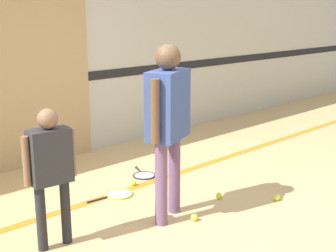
{
  "coord_description": "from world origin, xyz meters",
  "views": [
    {
      "loc": [
        -2.6,
        -2.69,
        1.89
      ],
      "look_at": [
        0.16,
        0.25,
        0.88
      ],
      "focal_mm": 50.0,
      "sensor_mm": 36.0,
      "label": 1
    }
  ],
  "objects_px": {
    "tennis_ball_by_spare_racket": "(133,183)",
    "tennis_ball_stray_left": "(219,196)",
    "tennis_ball_stray_right": "(277,198)",
    "racket_spare_on_floor": "(117,194)",
    "racket_second_spare": "(144,175)",
    "person_instructor": "(168,114)",
    "tennis_ball_near_instructor": "(194,217)",
    "person_student_left": "(50,163)"
  },
  "relations": [
    {
      "from": "tennis_ball_by_spare_racket",
      "to": "tennis_ball_stray_left",
      "type": "bearing_deg",
      "value": -64.98
    },
    {
      "from": "tennis_ball_stray_right",
      "to": "racket_spare_on_floor",
      "type": "bearing_deg",
      "value": 131.93
    },
    {
      "from": "racket_spare_on_floor",
      "to": "tennis_ball_stray_left",
      "type": "distance_m",
      "value": 1.06
    },
    {
      "from": "racket_second_spare",
      "to": "tennis_ball_stray_right",
      "type": "bearing_deg",
      "value": -139.01
    },
    {
      "from": "racket_spare_on_floor",
      "to": "tennis_ball_stray_left",
      "type": "height_order",
      "value": "tennis_ball_stray_left"
    },
    {
      "from": "tennis_ball_by_spare_racket",
      "to": "tennis_ball_stray_left",
      "type": "height_order",
      "value": "same"
    },
    {
      "from": "person_instructor",
      "to": "tennis_ball_stray_left",
      "type": "bearing_deg",
      "value": -25.18
    },
    {
      "from": "tennis_ball_stray_left",
      "to": "tennis_ball_stray_right",
      "type": "distance_m",
      "value": 0.58
    },
    {
      "from": "tennis_ball_stray_right",
      "to": "tennis_ball_by_spare_racket",
      "type": "bearing_deg",
      "value": 121.31
    },
    {
      "from": "racket_second_spare",
      "to": "tennis_ball_near_instructor",
      "type": "distance_m",
      "value": 1.3
    },
    {
      "from": "tennis_ball_by_spare_racket",
      "to": "person_instructor",
      "type": "bearing_deg",
      "value": -107.87
    },
    {
      "from": "racket_spare_on_floor",
      "to": "tennis_ball_by_spare_racket",
      "type": "relative_size",
      "value": 8.13
    },
    {
      "from": "racket_spare_on_floor",
      "to": "tennis_ball_stray_right",
      "type": "bearing_deg",
      "value": 137.94
    },
    {
      "from": "racket_second_spare",
      "to": "tennis_ball_stray_right",
      "type": "xyz_separation_m",
      "value": [
        0.51,
        -1.48,
        0.02
      ]
    },
    {
      "from": "racket_second_spare",
      "to": "tennis_ball_by_spare_racket",
      "type": "relative_size",
      "value": 7.18
    },
    {
      "from": "tennis_ball_near_instructor",
      "to": "tennis_ball_stray_left",
      "type": "bearing_deg",
      "value": 18.44
    },
    {
      "from": "racket_spare_on_floor",
      "to": "racket_second_spare",
      "type": "relative_size",
      "value": 1.13
    },
    {
      "from": "person_instructor",
      "to": "tennis_ball_by_spare_racket",
      "type": "height_order",
      "value": "person_instructor"
    },
    {
      "from": "racket_spare_on_floor",
      "to": "person_instructor",
      "type": "bearing_deg",
      "value": 97.49
    },
    {
      "from": "person_student_left",
      "to": "tennis_ball_stray_right",
      "type": "height_order",
      "value": "person_student_left"
    },
    {
      "from": "person_student_left",
      "to": "tennis_ball_near_instructor",
      "type": "xyz_separation_m",
      "value": [
        1.17,
        -0.46,
        -0.68
      ]
    },
    {
      "from": "person_instructor",
      "to": "racket_second_spare",
      "type": "xyz_separation_m",
      "value": [
        0.56,
        1.01,
        -0.98
      ]
    },
    {
      "from": "person_student_left",
      "to": "tennis_ball_by_spare_racket",
      "type": "distance_m",
      "value": 1.6
    },
    {
      "from": "racket_spare_on_floor",
      "to": "tennis_ball_by_spare_racket",
      "type": "xyz_separation_m",
      "value": [
        0.29,
        0.1,
        0.02
      ]
    },
    {
      "from": "tennis_ball_by_spare_racket",
      "to": "person_student_left",
      "type": "bearing_deg",
      "value": -155.18
    },
    {
      "from": "person_instructor",
      "to": "tennis_ball_near_instructor",
      "type": "relative_size",
      "value": 24.29
    },
    {
      "from": "person_student_left",
      "to": "tennis_ball_stray_left",
      "type": "xyz_separation_m",
      "value": [
        1.73,
        -0.27,
        -0.68
      ]
    },
    {
      "from": "tennis_ball_near_instructor",
      "to": "racket_spare_on_floor",
      "type": "bearing_deg",
      "value": 98.73
    },
    {
      "from": "person_instructor",
      "to": "racket_second_spare",
      "type": "height_order",
      "value": "person_instructor"
    },
    {
      "from": "person_instructor",
      "to": "tennis_ball_stray_left",
      "type": "xyz_separation_m",
      "value": [
        0.69,
        -0.03,
        -0.96
      ]
    },
    {
      "from": "person_student_left",
      "to": "racket_spare_on_floor",
      "type": "height_order",
      "value": "person_student_left"
    },
    {
      "from": "tennis_ball_by_spare_racket",
      "to": "racket_second_spare",
      "type": "bearing_deg",
      "value": 29.12
    },
    {
      "from": "racket_second_spare",
      "to": "racket_spare_on_floor",
      "type": "bearing_deg",
      "value": 135.78
    },
    {
      "from": "tennis_ball_stray_left",
      "to": "tennis_ball_stray_right",
      "type": "xyz_separation_m",
      "value": [
        0.39,
        -0.43,
        0.0
      ]
    },
    {
      "from": "tennis_ball_by_spare_racket",
      "to": "tennis_ball_stray_left",
      "type": "relative_size",
      "value": 1.0
    },
    {
      "from": "person_instructor",
      "to": "tennis_ball_by_spare_racket",
      "type": "relative_size",
      "value": 24.29
    },
    {
      "from": "racket_second_spare",
      "to": "tennis_ball_by_spare_racket",
      "type": "height_order",
      "value": "tennis_ball_by_spare_racket"
    },
    {
      "from": "person_student_left",
      "to": "tennis_ball_stray_left",
      "type": "bearing_deg",
      "value": -2.35
    },
    {
      "from": "person_student_left",
      "to": "tennis_ball_stray_right",
      "type": "distance_m",
      "value": 2.33
    },
    {
      "from": "person_instructor",
      "to": "racket_spare_on_floor",
      "type": "xyz_separation_m",
      "value": [
        -0.02,
        0.75,
        -0.98
      ]
    },
    {
      "from": "tennis_ball_by_spare_racket",
      "to": "tennis_ball_stray_right",
      "type": "xyz_separation_m",
      "value": [
        0.8,
        -1.32,
        0.0
      ]
    },
    {
      "from": "person_instructor",
      "to": "racket_second_spare",
      "type": "relative_size",
      "value": 3.38
    }
  ]
}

